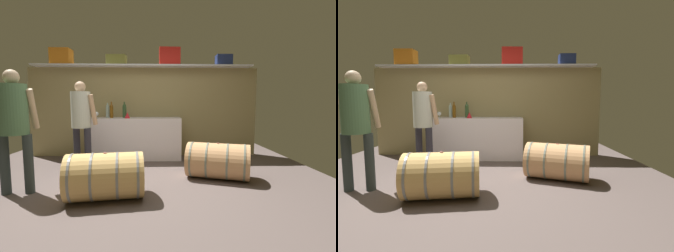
# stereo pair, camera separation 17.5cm
# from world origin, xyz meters

# --- Properties ---
(ground_plane) EXTENTS (6.11, 7.73, 0.02)m
(ground_plane) POSITION_xyz_m (0.00, 0.57, -0.01)
(ground_plane) COLOR #564A46
(back_wall_panel) EXTENTS (4.91, 0.10, 1.91)m
(back_wall_panel) POSITION_xyz_m (0.00, 2.26, 0.96)
(back_wall_panel) COLOR #998A5A
(back_wall_panel) RESTS_ON ground
(high_shelf_board) EXTENTS (4.51, 0.40, 0.03)m
(high_shelf_board) POSITION_xyz_m (0.00, 2.11, 1.93)
(high_shelf_board) COLOR silver
(high_shelf_board) RESTS_ON back_wall_panel
(toolcase_orange) EXTENTS (0.39, 0.30, 0.33)m
(toolcase_orange) POSITION_xyz_m (-1.69, 2.11, 2.11)
(toolcase_orange) COLOR orange
(toolcase_orange) RESTS_ON high_shelf_board
(toolcase_olive) EXTENTS (0.41, 0.26, 0.21)m
(toolcase_olive) POSITION_xyz_m (-0.56, 2.11, 2.05)
(toolcase_olive) COLOR olive
(toolcase_olive) RESTS_ON high_shelf_board
(toolcase_red) EXTENTS (0.44, 0.31, 0.35)m
(toolcase_red) POSITION_xyz_m (0.55, 2.11, 2.12)
(toolcase_red) COLOR red
(toolcase_red) RESTS_ON high_shelf_board
(toolcase_navy) EXTENTS (0.33, 0.28, 0.22)m
(toolcase_navy) POSITION_xyz_m (1.69, 2.11, 2.06)
(toolcase_navy) COLOR navy
(toolcase_navy) RESTS_ON high_shelf_board
(work_cabinet) EXTENTS (1.91, 0.54, 0.86)m
(work_cabinet) POSITION_xyz_m (-0.19, 1.94, 0.43)
(work_cabinet) COLOR white
(work_cabinet) RESTS_ON ground
(wine_bottle_amber) EXTENTS (0.07, 0.07, 0.33)m
(wine_bottle_amber) POSITION_xyz_m (-0.65, 1.91, 1.00)
(wine_bottle_amber) COLOR brown
(wine_bottle_amber) RESTS_ON work_cabinet
(wine_bottle_clear) EXTENTS (0.07, 0.07, 0.30)m
(wine_bottle_clear) POSITION_xyz_m (-0.75, 2.02, 1.00)
(wine_bottle_clear) COLOR #ADC7BF
(wine_bottle_clear) RESTS_ON work_cabinet
(wine_bottle_green) EXTENTS (0.08, 0.08, 0.33)m
(wine_bottle_green) POSITION_xyz_m (-0.39, 1.95, 1.01)
(wine_bottle_green) COLOR #33522F
(wine_bottle_green) RESTS_ON work_cabinet
(wine_glass) EXTENTS (0.08, 0.08, 0.13)m
(wine_glass) POSITION_xyz_m (-0.91, 1.75, 0.94)
(wine_glass) COLOR white
(wine_glass) RESTS_ON work_cabinet
(red_funnel) EXTENTS (0.11, 0.11, 0.12)m
(red_funnel) POSITION_xyz_m (-0.31, 1.77, 0.92)
(red_funnel) COLOR red
(red_funnel) RESTS_ON work_cabinet
(wine_barrel_near) EXTENTS (1.06, 0.82, 0.56)m
(wine_barrel_near) POSITION_xyz_m (1.23, 0.58, 0.28)
(wine_barrel_near) COLOR tan
(wine_barrel_near) RESTS_ON ground
(wine_barrel_far) EXTENTS (0.97, 0.68, 0.58)m
(wine_barrel_far) POSITION_xyz_m (-0.32, -0.15, 0.29)
(wine_barrel_far) COLOR tan
(wine_barrel_far) RESTS_ON ground
(winemaker_pouring) EXTENTS (0.48, 0.45, 1.52)m
(winemaker_pouring) POSITION_xyz_m (-1.00, 1.12, 0.94)
(winemaker_pouring) COLOR #2B2A35
(winemaker_pouring) RESTS_ON ground
(visitor_tasting) EXTENTS (0.49, 0.41, 1.58)m
(visitor_tasting) POSITION_xyz_m (-1.49, 0.07, 0.97)
(visitor_tasting) COLOR #2B3434
(visitor_tasting) RESTS_ON ground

